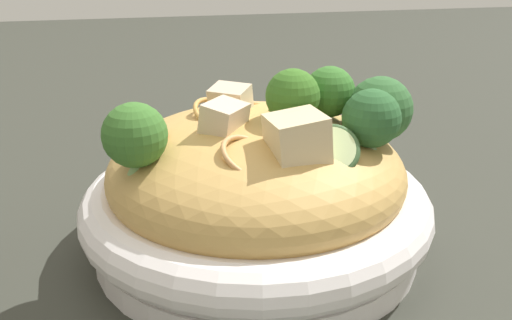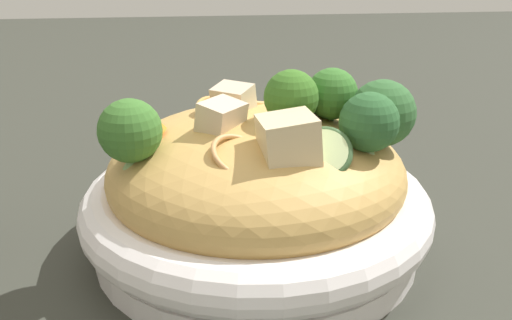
% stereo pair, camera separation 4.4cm
% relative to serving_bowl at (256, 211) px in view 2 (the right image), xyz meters
% --- Properties ---
extents(ground_plane, '(3.00, 3.00, 0.00)m').
position_rel_serving_bowl_xyz_m(ground_plane, '(0.00, 0.00, -0.03)').
color(ground_plane, '#32332B').
extents(serving_bowl, '(0.29, 0.29, 0.06)m').
position_rel_serving_bowl_xyz_m(serving_bowl, '(0.00, 0.00, 0.00)').
color(serving_bowl, white).
rests_on(serving_bowl, ground_plane).
extents(noodle_heap, '(0.24, 0.24, 0.10)m').
position_rel_serving_bowl_xyz_m(noodle_heap, '(0.00, -0.00, 0.04)').
color(noodle_heap, tan).
rests_on(noodle_heap, serving_bowl).
extents(broccoli_florets, '(0.24, 0.10, 0.07)m').
position_rel_serving_bowl_xyz_m(broccoli_florets, '(-0.03, 0.02, 0.09)').
color(broccoli_florets, '#8FAB6D').
rests_on(broccoli_florets, serving_bowl).
extents(carrot_coins, '(0.16, 0.13, 0.03)m').
position_rel_serving_bowl_xyz_m(carrot_coins, '(-0.00, -0.03, 0.08)').
color(carrot_coins, orange).
rests_on(carrot_coins, serving_bowl).
extents(zucchini_slices, '(0.06, 0.13, 0.04)m').
position_rel_serving_bowl_xyz_m(zucchini_slices, '(-0.04, 0.01, 0.08)').
color(zucchini_slices, beige).
rests_on(zucchini_slices, serving_bowl).
extents(chicken_chunks, '(0.12, 0.13, 0.04)m').
position_rel_serving_bowl_xyz_m(chicken_chunks, '(-0.01, 0.02, 0.09)').
color(chicken_chunks, beige).
rests_on(chicken_chunks, serving_bowl).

